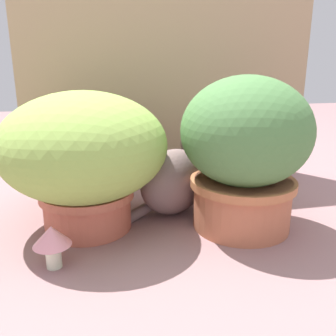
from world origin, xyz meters
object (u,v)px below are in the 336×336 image
at_px(grass_planter, 84,154).
at_px(mushroom_ornament_pink, 52,239).
at_px(leafy_planter, 245,149).
at_px(cat, 177,177).

bearing_deg(grass_planter, mushroom_ornament_pink, -111.86).
bearing_deg(leafy_planter, cat, 136.30).
height_order(grass_planter, leafy_planter, leafy_planter).
height_order(grass_planter, mushroom_ornament_pink, grass_planter).
height_order(leafy_planter, cat, leafy_planter).
xyz_separation_m(grass_planter, cat, (0.30, 0.07, -0.12)).
bearing_deg(mushroom_ornament_pink, grass_planter, 68.14).
distance_m(cat, mushroom_ornament_pink, 0.48).
bearing_deg(leafy_planter, grass_planter, 168.99).
xyz_separation_m(grass_planter, leafy_planter, (0.47, -0.09, 0.01)).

